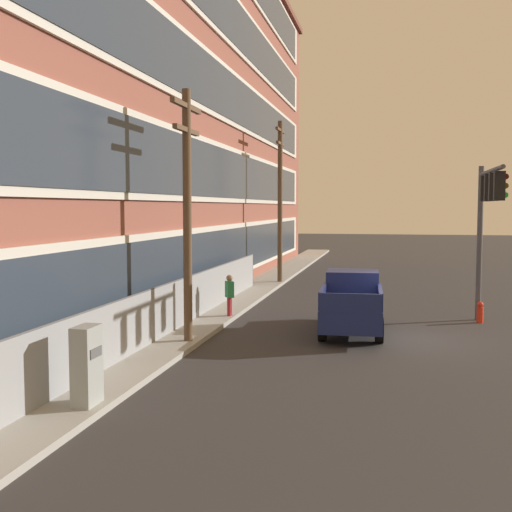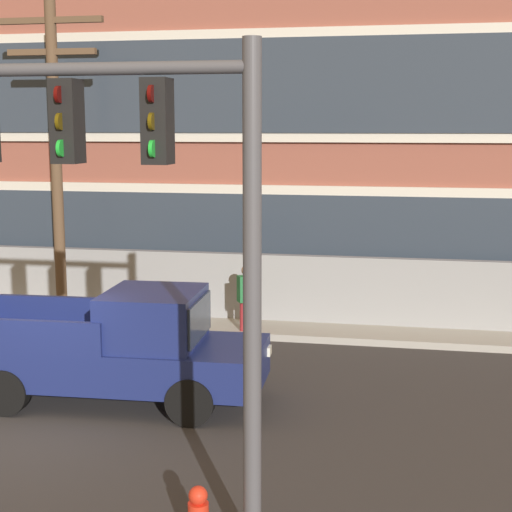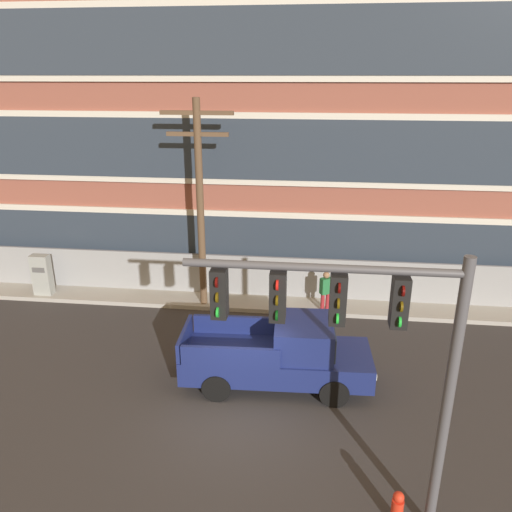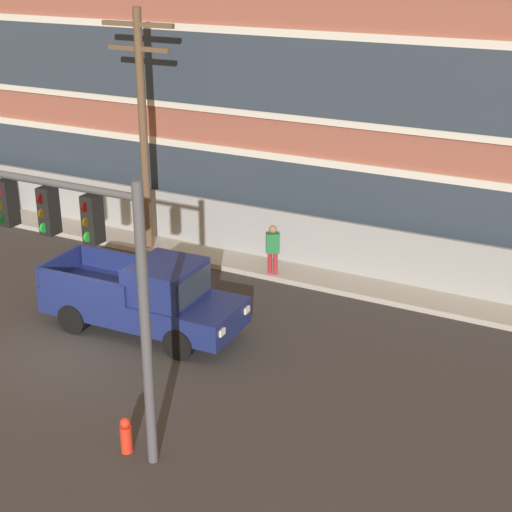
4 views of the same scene
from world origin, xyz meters
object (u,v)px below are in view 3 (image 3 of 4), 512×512
(pickup_truck_navy, at_px, (281,355))
(pedestrian_near_cabinet, at_px, (326,290))
(fire_hydrant, at_px, (397,508))
(utility_pole_near_corner, at_px, (200,197))
(electrical_cabinet, at_px, (42,277))
(traffic_signal_mast, at_px, (359,333))

(pickup_truck_navy, relative_size, pedestrian_near_cabinet, 3.20)
(fire_hydrant, bearing_deg, utility_pole_near_corner, 122.55)
(pickup_truck_navy, xyz_separation_m, electrical_cabinet, (-9.73, 4.80, -0.05))
(electrical_cabinet, bearing_deg, pickup_truck_navy, -26.27)
(traffic_signal_mast, distance_m, electrical_cabinet, 15.03)
(pickup_truck_navy, bearing_deg, traffic_signal_mast, -70.21)
(utility_pole_near_corner, relative_size, electrical_cabinet, 4.29)
(pickup_truck_navy, relative_size, fire_hydrant, 6.94)
(pedestrian_near_cabinet, xyz_separation_m, fire_hydrant, (1.29, -9.07, -0.59))
(traffic_signal_mast, bearing_deg, fire_hydrant, 0.31)
(electrical_cabinet, bearing_deg, traffic_signal_mast, -39.28)
(traffic_signal_mast, height_order, electrical_cabinet, traffic_signal_mast)
(pickup_truck_navy, height_order, pedestrian_near_cabinet, pickup_truck_navy)
(utility_pole_near_corner, xyz_separation_m, pedestrian_near_cabinet, (4.58, -0.13, -3.31))
(traffic_signal_mast, height_order, pickup_truck_navy, traffic_signal_mast)
(traffic_signal_mast, distance_m, pedestrian_near_cabinet, 9.64)
(pedestrian_near_cabinet, relative_size, fire_hydrant, 2.17)
(utility_pole_near_corner, height_order, fire_hydrant, utility_pole_near_corner)
(fire_hydrant, bearing_deg, electrical_cabinet, 143.10)
(pedestrian_near_cabinet, bearing_deg, utility_pole_near_corner, 178.32)
(pedestrian_near_cabinet, height_order, fire_hydrant, pedestrian_near_cabinet)
(fire_hydrant, bearing_deg, pedestrian_near_cabinet, 98.12)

